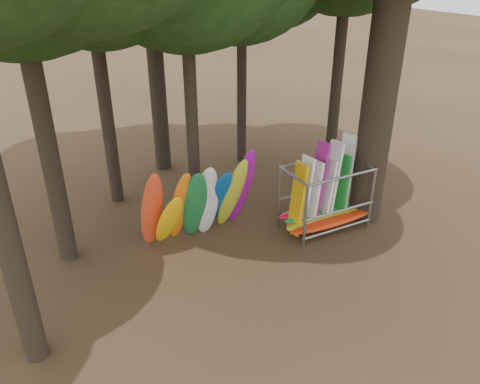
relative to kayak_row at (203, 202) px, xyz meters
name	(u,v)px	position (x,y,z in m)	size (l,w,h in m)	color
ground	(263,254)	(1.24, -1.52, -1.34)	(120.00, 120.00, 0.00)	#47331E
lake	(35,24)	(1.24, 58.48, -1.34)	(160.00, 160.00, 0.00)	gray
kayak_row	(203,202)	(0.00, 0.00, 0.00)	(3.70, 1.99, 3.13)	red
storage_rack	(324,199)	(3.79, -1.04, -0.34)	(3.19, 1.55, 2.93)	gray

